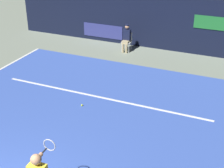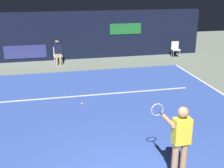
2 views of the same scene
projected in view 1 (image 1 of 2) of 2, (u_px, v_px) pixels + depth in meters
name	position (u px, v px, depth m)	size (l,w,h in m)	color
ground_plane	(77.00, 123.00, 10.52)	(29.95, 29.95, 0.00)	gray
court_surface	(77.00, 123.00, 10.52)	(10.20, 10.25, 0.01)	#3856B2
line_service	(101.00, 97.00, 11.99)	(7.95, 0.10, 0.01)	white
back_wall	(152.00, 22.00, 16.25)	(14.76, 0.33, 2.60)	black
line_judge_on_chair	(126.00, 38.00, 15.96)	(0.45, 0.54, 1.32)	white
tennis_ball	(82.00, 105.00, 11.42)	(0.07, 0.07, 0.07)	#CCE033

